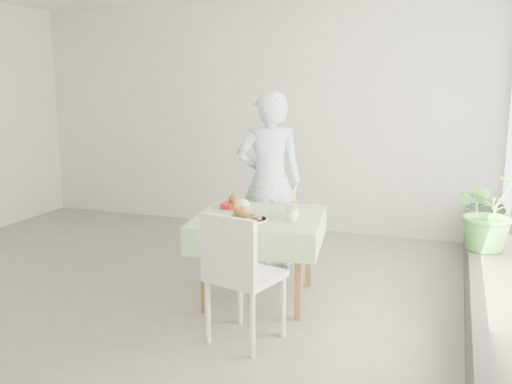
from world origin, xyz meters
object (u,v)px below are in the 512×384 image
at_px(cafe_table, 260,247).
at_px(main_dish, 245,213).
at_px(diner, 269,181).
at_px(chair_near, 244,302).
at_px(potted_plant, 490,211).
at_px(chair_far, 280,245).
at_px(juice_cup_orange, 293,210).

xyz_separation_m(cafe_table, main_dish, (-0.06, -0.20, 0.34)).
bearing_deg(cafe_table, diner, 102.54).
relative_size(chair_near, main_dish, 2.85).
relative_size(diner, potted_plant, 2.70).
distance_m(cafe_table, potted_plant, 1.91).
distance_m(diner, main_dish, 1.02).
height_order(chair_near, diner, diner).
relative_size(chair_far, chair_near, 0.85).
xyz_separation_m(diner, juice_cup_orange, (0.46, -0.75, -0.09)).
relative_size(diner, juice_cup_orange, 7.19).
relative_size(chair_near, diner, 0.55).
bearing_deg(potted_plant, cafe_table, -166.45).
height_order(juice_cup_orange, potted_plant, potted_plant).
bearing_deg(chair_near, potted_plant, 36.74).
xyz_separation_m(chair_far, juice_cup_orange, (0.35, -0.74, 0.55)).
bearing_deg(cafe_table, potted_plant, 13.55).
xyz_separation_m(cafe_table, juice_cup_orange, (0.28, 0.07, 0.34)).
distance_m(diner, potted_plant, 2.04).
bearing_deg(diner, cafe_table, 79.67).
bearing_deg(juice_cup_orange, chair_far, 114.98).
bearing_deg(potted_plant, chair_near, -143.26).
height_order(cafe_table, juice_cup_orange, juice_cup_orange).
bearing_deg(potted_plant, chair_far, 168.93).
distance_m(cafe_table, juice_cup_orange, 0.44).
height_order(chair_far, diner, diner).
height_order(cafe_table, chair_near, chair_near).
relative_size(chair_near, juice_cup_orange, 3.93).
xyz_separation_m(diner, potted_plant, (2.00, -0.38, -0.06)).
distance_m(chair_near, main_dish, 0.81).
distance_m(cafe_table, chair_near, 0.83).
bearing_deg(diner, main_dish, 74.00).
height_order(chair_far, potted_plant, potted_plant).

